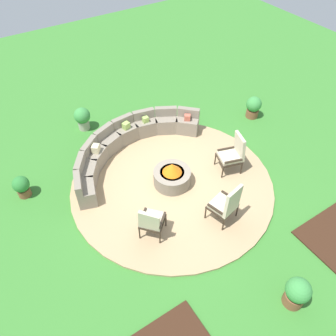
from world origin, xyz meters
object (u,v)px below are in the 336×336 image
(lounge_chair_front_left, at_px, (151,221))
(potted_plant_2, at_px, (297,292))
(lounge_chair_back_left, at_px, (233,153))
(potted_plant_0, at_px, (253,106))
(potted_plant_1, at_px, (22,186))
(fire_pit, at_px, (172,176))
(lounge_chair_front_right, at_px, (227,204))
(curved_stone_bench, at_px, (127,143))
(potted_plant_3, at_px, (82,118))

(lounge_chair_front_left, bearing_deg, potted_plant_2, -13.27)
(lounge_chair_back_left, bearing_deg, potted_plant_0, -38.08)
(potted_plant_1, bearing_deg, fire_pit, -27.14)
(lounge_chair_front_left, distance_m, lounge_chair_front_right, 1.80)
(lounge_chair_front_right, bearing_deg, potted_plant_2, -108.08)
(lounge_chair_back_left, relative_size, potted_plant_0, 1.55)
(fire_pit, xyz_separation_m, lounge_chair_front_right, (0.40, -1.69, 0.31))
(curved_stone_bench, xyz_separation_m, potted_plant_2, (0.68, -5.78, 0.04))
(lounge_chair_front_right, height_order, potted_plant_3, lounge_chair_front_right)
(potted_plant_2, bearing_deg, curved_stone_bench, 96.75)
(lounge_chair_front_left, bearing_deg, curved_stone_bench, 120.89)
(fire_pit, relative_size, potted_plant_2, 1.29)
(lounge_chair_back_left, bearing_deg, potted_plant_1, 83.88)
(fire_pit, xyz_separation_m, potted_plant_2, (0.27, -4.03, 0.09))
(fire_pit, xyz_separation_m, potted_plant_3, (-1.03, 3.57, 0.10))
(lounge_chair_front_right, relative_size, potted_plant_1, 1.84)
(potted_plant_0, xyz_separation_m, potted_plant_3, (-4.97, 2.43, 0.03))
(potted_plant_0, height_order, potted_plant_1, potted_plant_0)
(lounge_chair_front_right, xyz_separation_m, potted_plant_1, (-3.86, 3.47, -0.29))
(lounge_chair_back_left, relative_size, potted_plant_2, 1.48)
(fire_pit, bearing_deg, lounge_chair_front_left, -138.99)
(lounge_chair_front_left, relative_size, lounge_chair_back_left, 0.89)
(potted_plant_0, bearing_deg, potted_plant_2, -125.39)
(potted_plant_0, relative_size, potted_plant_3, 0.98)
(potted_plant_2, height_order, potted_plant_3, potted_plant_2)
(fire_pit, xyz_separation_m, potted_plant_1, (-3.46, 1.77, 0.02))
(fire_pit, bearing_deg, potted_plant_0, 16.02)
(lounge_chair_front_right, bearing_deg, fire_pit, 88.56)
(potted_plant_0, bearing_deg, lounge_chair_back_left, -145.16)
(potted_plant_0, bearing_deg, curved_stone_bench, 171.95)
(lounge_chair_front_left, xyz_separation_m, lounge_chair_back_left, (2.99, 0.70, 0.04))
(potted_plant_2, distance_m, potted_plant_3, 7.71)
(lounge_chair_front_left, distance_m, potted_plant_2, 3.30)
(lounge_chair_front_right, distance_m, potted_plant_1, 5.20)
(curved_stone_bench, height_order, lounge_chair_front_right, lounge_chair_front_right)
(lounge_chair_back_left, bearing_deg, lounge_chair_front_right, 151.52)
(potted_plant_2, bearing_deg, potted_plant_3, 99.77)
(lounge_chair_back_left, distance_m, potted_plant_2, 3.87)
(lounge_chair_front_right, height_order, lounge_chair_back_left, lounge_chair_front_right)
(fire_pit, relative_size, potted_plant_3, 1.31)
(potted_plant_0, bearing_deg, fire_pit, -163.98)
(lounge_chair_front_left, bearing_deg, lounge_chair_front_right, 29.97)
(potted_plant_0, distance_m, potted_plant_2, 6.33)
(potted_plant_1, bearing_deg, potted_plant_3, 36.48)
(potted_plant_2, bearing_deg, lounge_chair_back_left, 68.50)
(curved_stone_bench, xyz_separation_m, lounge_chair_back_left, (2.10, -2.18, 0.25))
(potted_plant_2, xyz_separation_m, potted_plant_3, (-1.31, 7.59, 0.01))
(curved_stone_bench, height_order, potted_plant_3, curved_stone_bench)
(fire_pit, bearing_deg, lounge_chair_front_right, -76.56)
(curved_stone_bench, bearing_deg, potted_plant_3, 108.93)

